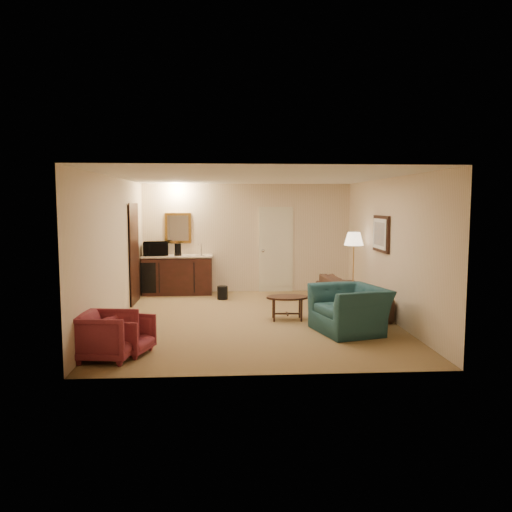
# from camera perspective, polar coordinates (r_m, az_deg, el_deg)

# --- Properties ---
(ground) EXTENTS (6.00, 6.00, 0.00)m
(ground) POSITION_cam_1_polar(r_m,az_deg,el_deg) (9.27, -0.19, -7.27)
(ground) COLOR olive
(ground) RESTS_ON ground
(room_walls) EXTENTS (5.02, 6.01, 2.61)m
(room_walls) POSITION_cam_1_polar(r_m,az_deg,el_deg) (9.79, -1.02, 3.60)
(room_walls) COLOR beige
(room_walls) RESTS_ON ground
(wetbar_cabinet) EXTENTS (1.64, 0.58, 0.92)m
(wetbar_cabinet) POSITION_cam_1_polar(r_m,az_deg,el_deg) (11.90, -8.93, -2.13)
(wetbar_cabinet) COLOR #371611
(wetbar_cabinet) RESTS_ON ground
(sofa) EXTENTS (0.78, 2.28, 0.88)m
(sofa) POSITION_cam_1_polar(r_m,az_deg,el_deg) (10.03, 10.84, -3.80)
(sofa) COLOR black
(sofa) RESTS_ON ground
(teal_armchair) EXTENTS (1.04, 1.33, 1.02)m
(teal_armchair) POSITION_cam_1_polar(r_m,az_deg,el_deg) (8.44, 10.68, -5.14)
(teal_armchair) COLOR #225155
(teal_armchair) RESTS_ON ground
(rose_chair_near) EXTENTS (0.71, 0.73, 0.61)m
(rose_chair_near) POSITION_cam_1_polar(r_m,az_deg,el_deg) (7.37, -14.34, -8.53)
(rose_chair_near) COLOR maroon
(rose_chair_near) RESTS_ON ground
(rose_chair_far) EXTENTS (0.74, 0.78, 0.73)m
(rose_chair_far) POSITION_cam_1_polar(r_m,az_deg,el_deg) (7.18, -16.67, -8.47)
(rose_chair_far) COLOR maroon
(rose_chair_far) RESTS_ON ground
(coffee_table) EXTENTS (0.78, 0.54, 0.44)m
(coffee_table) POSITION_cam_1_polar(r_m,az_deg,el_deg) (9.22, 3.58, -5.95)
(coffee_table) COLOR black
(coffee_table) RESTS_ON ground
(floor_lamp) EXTENTS (0.46, 0.46, 1.53)m
(floor_lamp) POSITION_cam_1_polar(r_m,az_deg,el_deg) (10.84, 11.06, -1.32)
(floor_lamp) COLOR #C08B40
(floor_lamp) RESTS_ON ground
(waste_bin) EXTENTS (0.31, 0.31, 0.30)m
(waste_bin) POSITION_cam_1_polar(r_m,az_deg,el_deg) (11.18, -3.86, -4.21)
(waste_bin) COLOR black
(waste_bin) RESTS_ON ground
(microwave) EXTENTS (0.61, 0.38, 0.39)m
(microwave) POSITION_cam_1_polar(r_m,az_deg,el_deg) (11.88, -11.38, 1.00)
(microwave) COLOR black
(microwave) RESTS_ON wetbar_cabinet
(coffee_maker) EXTENTS (0.17, 0.17, 0.29)m
(coffee_maker) POSITION_cam_1_polar(r_m,az_deg,el_deg) (11.74, -8.92, 0.74)
(coffee_maker) COLOR black
(coffee_maker) RESTS_ON wetbar_cabinet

